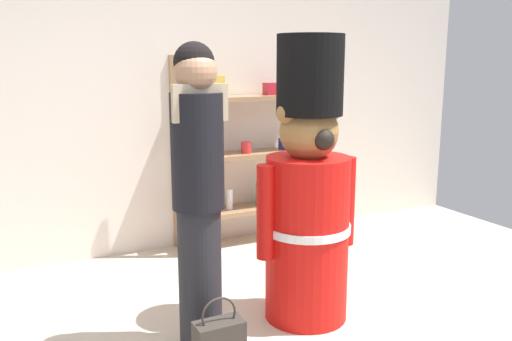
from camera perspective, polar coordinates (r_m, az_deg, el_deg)
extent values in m
cube|color=silver|center=(4.75, -10.19, 7.29)|extent=(6.40, 0.12, 2.60)
cube|color=#93704C|center=(4.49, -7.31, 1.18)|extent=(0.05, 0.05, 1.67)
cube|color=#93704C|center=(5.01, 5.78, 2.28)|extent=(0.05, 0.05, 1.67)
cube|color=#93704C|center=(4.77, -8.50, 1.75)|extent=(0.05, 0.05, 1.67)
cube|color=#93704C|center=(5.26, 4.04, 2.76)|extent=(0.05, 0.05, 1.67)
cube|color=#93704C|center=(4.97, -1.16, -4.05)|extent=(1.20, 0.30, 0.04)
cube|color=#93704C|center=(4.86, -1.19, 1.65)|extent=(1.20, 0.30, 0.04)
cube|color=#93704C|center=(4.80, -1.21, 7.56)|extent=(1.20, 0.30, 0.04)
cylinder|color=pink|center=(4.68, -5.55, 2.05)|extent=(0.07, 0.07, 0.09)
cylinder|color=red|center=(4.82, -1.03, 2.41)|extent=(0.10, 0.10, 0.10)
cylinder|color=navy|center=(5.04, 2.89, 2.80)|extent=(0.10, 0.10, 0.10)
cylinder|color=#B27226|center=(4.77, -6.08, -3.14)|extent=(0.07, 0.07, 0.23)
cylinder|color=silver|center=(4.88, -2.78, -2.99)|extent=(0.06, 0.06, 0.18)
cylinder|color=#596B33|center=(5.00, 0.41, -2.47)|extent=(0.08, 0.08, 0.21)
cylinder|color=navy|center=(5.13, 3.48, -2.29)|extent=(0.08, 0.08, 0.18)
cube|color=gold|center=(4.68, -4.24, 8.76)|extent=(0.13, 0.10, 0.18)
cube|color=#B21E2D|center=(4.92, 1.67, 8.51)|extent=(0.14, 0.11, 0.11)
cylinder|color=red|center=(3.49, 5.32, -7.08)|extent=(0.52, 0.52, 1.05)
cylinder|color=white|center=(3.47, 5.35, -5.90)|extent=(0.55, 0.55, 0.05)
sphere|color=olive|center=(3.34, 5.54, 4.05)|extent=(0.36, 0.36, 0.36)
sphere|color=olive|center=(3.25, 3.25, 5.97)|extent=(0.13, 0.13, 0.13)
sphere|color=olive|center=(3.41, 7.80, 6.15)|extent=(0.13, 0.13, 0.13)
cylinder|color=black|center=(3.31, 5.66, 9.87)|extent=(0.40, 0.40, 0.48)
cylinder|color=red|center=(3.29, 1.00, -4.37)|extent=(0.11, 0.11, 0.58)
cylinder|color=red|center=(3.59, 9.40, -3.16)|extent=(0.11, 0.11, 0.58)
sphere|color=black|center=(3.21, 7.08, 3.22)|extent=(0.13, 0.13, 0.13)
cylinder|color=black|center=(3.21, -5.85, -10.97)|extent=(0.25, 0.25, 0.82)
cylinder|color=black|center=(3.01, -6.14, 2.00)|extent=(0.29, 0.29, 0.64)
sphere|color=#A37556|center=(2.97, -6.31, 10.12)|extent=(0.23, 0.23, 0.23)
cube|color=tan|center=(2.92, -5.85, 7.03)|extent=(0.31, 0.04, 0.20)
sphere|color=black|center=(2.99, -6.48, 11.14)|extent=(0.22, 0.22, 0.22)
torus|color=#332D28|center=(2.95, -3.89, -14.77)|extent=(0.19, 0.01, 0.19)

